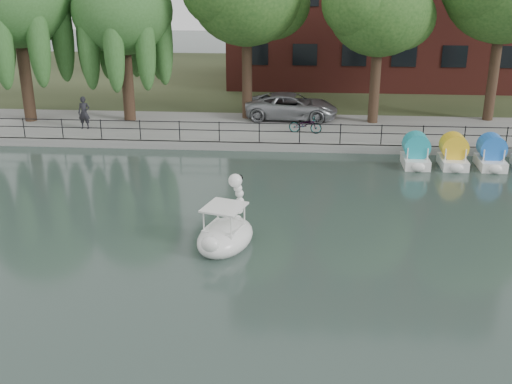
# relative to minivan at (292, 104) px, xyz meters

# --- Properties ---
(ground_plane) EXTENTS (120.00, 120.00, 0.00)m
(ground_plane) POSITION_rel_minivan_xyz_m (-1.51, -17.92, -1.22)
(ground_plane) COLOR #3C5049
(promenade) EXTENTS (40.00, 6.00, 0.40)m
(promenade) POSITION_rel_minivan_xyz_m (-1.51, -1.92, -1.02)
(promenade) COLOR gray
(promenade) RESTS_ON ground_plane
(kerb) EXTENTS (40.00, 0.25, 0.40)m
(kerb) POSITION_rel_minivan_xyz_m (-1.51, -4.87, -1.02)
(kerb) COLOR gray
(kerb) RESTS_ON ground_plane
(land_strip) EXTENTS (60.00, 22.00, 0.36)m
(land_strip) POSITION_rel_minivan_xyz_m (-1.51, 12.08, -1.04)
(land_strip) COLOR #47512D
(land_strip) RESTS_ON ground_plane
(railing) EXTENTS (32.00, 0.05, 1.00)m
(railing) POSITION_rel_minivan_xyz_m (-1.51, -4.67, -0.07)
(railing) COLOR black
(railing) RESTS_ON promenade
(willow_left) EXTENTS (5.88, 5.88, 9.01)m
(willow_left) POSITION_rel_minivan_xyz_m (-14.51, -1.42, 5.65)
(willow_left) COLOR #473323
(willow_left) RESTS_ON promenade
(willow_mid) EXTENTS (5.32, 5.32, 8.15)m
(willow_mid) POSITION_rel_minivan_xyz_m (-9.01, -0.92, 5.03)
(willow_mid) COLOR #473323
(willow_mid) RESTS_ON promenade
(broadleaf_right) EXTENTS (5.40, 5.40, 8.32)m
(broadleaf_right) POSITION_rel_minivan_xyz_m (4.49, -0.42, 5.17)
(broadleaf_right) COLOR #473323
(broadleaf_right) RESTS_ON promenade
(minivan) EXTENTS (3.04, 6.04, 1.64)m
(minivan) POSITION_rel_minivan_xyz_m (0.00, 0.00, 0.00)
(minivan) COLOR gray
(minivan) RESTS_ON promenade
(bicycle) EXTENTS (0.86, 1.79, 1.00)m
(bicycle) POSITION_rel_minivan_xyz_m (0.77, -2.89, -0.32)
(bicycle) COLOR gray
(bicycle) RESTS_ON promenade
(pedestrian) EXTENTS (0.73, 0.50, 1.98)m
(pedestrian) POSITION_rel_minivan_xyz_m (-10.94, -2.86, 0.17)
(pedestrian) COLOR black
(pedestrian) RESTS_ON promenade
(swan_boat) EXTENTS (2.44, 3.08, 2.29)m
(swan_boat) POSITION_rel_minivan_xyz_m (-1.92, -15.62, -0.72)
(swan_boat) COLOR white
(swan_boat) RESTS_ON ground_plane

